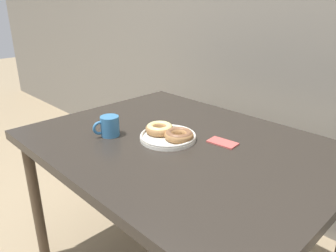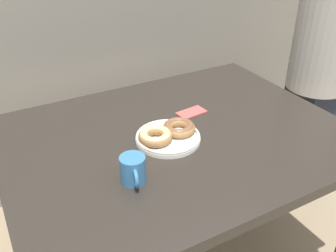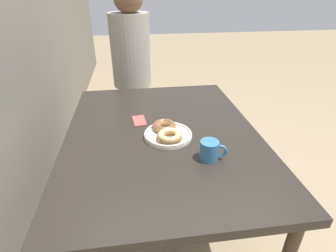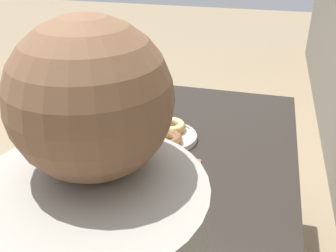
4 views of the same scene
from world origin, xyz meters
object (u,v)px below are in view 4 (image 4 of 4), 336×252
object	(u,v)px
dining_table	(170,161)
coffee_mug	(148,105)
napkin	(191,168)
donut_plate	(169,134)

from	to	relation	value
dining_table	coffee_mug	bearing A→B (deg)	-145.94
dining_table	napkin	xyz separation A→B (m)	(0.13, 0.11, 0.07)
napkin	dining_table	bearing A→B (deg)	-140.01
dining_table	coffee_mug	world-z (taller)	coffee_mug
donut_plate	coffee_mug	size ratio (longest dim) A/B	2.21
coffee_mug	napkin	xyz separation A→B (m)	(0.39, 0.28, -0.04)
dining_table	donut_plate	distance (m)	0.11
dining_table	napkin	distance (m)	0.18
coffee_mug	napkin	distance (m)	0.48
napkin	donut_plate	bearing A→B (deg)	-144.92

